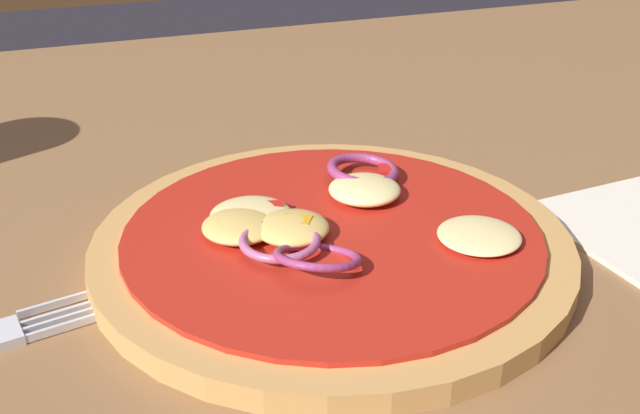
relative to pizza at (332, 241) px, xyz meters
The scene contains 2 objects.
dining_table 0.02m from the pizza, 87.01° to the left, with size 1.47×1.00×0.03m.
pizza is the anchor object (origin of this frame).
Camera 1 is at (-0.13, -0.32, 0.23)m, focal length 41.88 mm.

